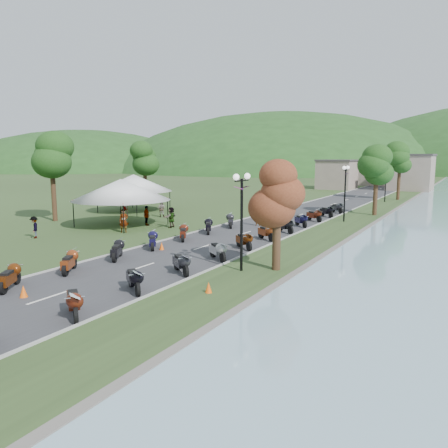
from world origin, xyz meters
The scene contains 13 objects.
road centered at (0.00, 40.00, 0.01)m, with size 7.00×120.00×0.02m, color #37373A.
hills_backdrop centered at (0.00, 200.00, 0.00)m, with size 360.00×120.00×76.00m, color #285621, non-canonical shape.
far_building centered at (-2.00, 85.00, 2.50)m, with size 18.00×16.00×5.00m, color gray.
moto_row_left centered at (-2.45, 11.65, 0.55)m, with size 2.60×39.05×1.10m, color #331411, non-canonical shape.
moto_row_right centered at (2.62, 24.67, 0.55)m, with size 2.60×40.48×1.10m, color #331411, non-canonical shape.
vendor_tent_main centered at (-10.93, 26.17, 2.00)m, with size 5.58×5.58×4.00m, color silver, non-canonical shape.
vendor_tent_side centered at (-16.52, 34.03, 2.00)m, with size 5.42×5.42×4.00m, color silver, non-canonical shape.
tree_park_left centered at (-18.22, 25.11, 4.63)m, with size 3.34×3.34×9.27m, color #245219, non-canonical shape.
tree_lakeside centered at (6.48, 19.12, 3.19)m, with size 2.30×2.30×6.39m, color #245219, non-canonical shape.
pedestrian_a centered at (-8.37, 23.63, 0.00)m, with size 0.67×0.49×1.85m, color slate.
pedestrian_b centered at (-11.35, 32.10, 0.00)m, with size 0.80×0.44×1.65m, color slate.
pedestrian_c centered at (-12.33, 18.58, 0.00)m, with size 1.03×0.43×1.60m, color slate.
traffic_cone_near centered at (-0.93, 9.55, 0.27)m, with size 0.34×0.34×0.53m, color #F2590C.
Camera 1 is at (15.30, -1.54, 5.92)m, focal length 35.00 mm.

